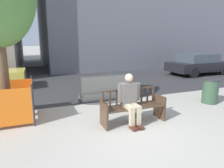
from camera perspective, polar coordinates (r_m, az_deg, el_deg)
ground_plane at (r=4.86m, az=7.84°, el=-13.79°), size 200.00×200.00×0.00m
street_asphalt at (r=12.84m, az=-11.76°, el=2.34°), size 120.00×12.00×0.01m
street_bench at (r=5.32m, az=6.00°, el=-6.81°), size 1.69×0.53×0.88m
seated_person at (r=5.13m, az=5.18°, el=-4.07°), size 0.58×0.72×1.31m
jersey_barrier_centre at (r=7.64m, az=-1.68°, el=-1.35°), size 2.00×0.68×0.84m
construction_fence at (r=6.04m, az=-27.79°, el=-4.38°), size 1.33×1.33×1.10m
car_sedan_mid at (r=14.16m, az=23.47°, el=5.26°), size 4.30×2.04×1.34m
trash_bin at (r=7.72m, az=26.26°, el=-1.78°), size 0.55×0.55×0.86m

